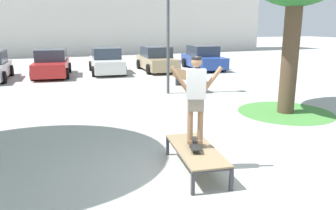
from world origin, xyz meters
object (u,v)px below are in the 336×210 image
park_bench (189,79)px  car_blue (203,58)px  car_white (106,61)px  skate_box (196,151)px  car_red (52,64)px  skateboard (195,144)px  skater (196,94)px  car_tan (157,60)px

park_bench → car_blue: bearing=57.8°
car_white → car_blue: (6.21, -0.48, 0.00)m
car_blue → skate_box: bearing=-117.7°
car_red → park_bench: bearing=-48.1°
car_white → park_bench: size_ratio=1.78×
skate_box → car_white: (1.05, 14.30, 0.28)m
skate_box → car_blue: size_ratio=0.46×
skateboard → car_blue: 15.54m
skate_box → car_white: bearing=85.8°
skateboard → park_bench: bearing=65.8°
skate_box → car_red: (-2.05, 14.12, 0.28)m
car_red → car_blue: size_ratio=1.01×
car_blue → skateboard: bearing=-117.8°
car_white → skate_box: bearing=-94.2°
skate_box → skateboard: skateboard is taller
skate_box → skateboard: 0.14m
car_red → skater: bearing=-81.6°
car_red → car_blue: (9.31, -0.31, 0.00)m
skate_box → car_white: size_ratio=0.46×
skate_box → skateboard: size_ratio=2.43×
car_red → skate_box: bearing=-81.7°
skater → park_bench: (3.51, 7.83, -1.08)m
skater → park_bench: skater is taller
skate_box → skater: (0.01, 0.07, 1.12)m
skate_box → park_bench: size_ratio=0.81×
skater → car_blue: (7.24, 13.74, -0.84)m
skateboard → car_white: bearing=85.8°
car_white → park_bench: (2.48, -6.40, -0.24)m
car_red → car_white: 3.11m
skater → car_tan: skater is taller
skate_box → car_red: size_ratio=0.45×
car_white → car_blue: bearing=-4.4°
car_white → car_blue: 6.22m
skater → car_blue: skater is taller
skate_box → car_tan: 14.69m
car_red → car_tan: bearing=-0.3°
skateboard → car_white: size_ratio=0.19×
car_tan → car_blue: bearing=-5.1°
skate_box → car_blue: bearing=62.3°
park_bench → skate_box: bearing=-114.0°
skate_box → car_tan: size_ratio=0.46×
skateboard → skater: bearing=69.0°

